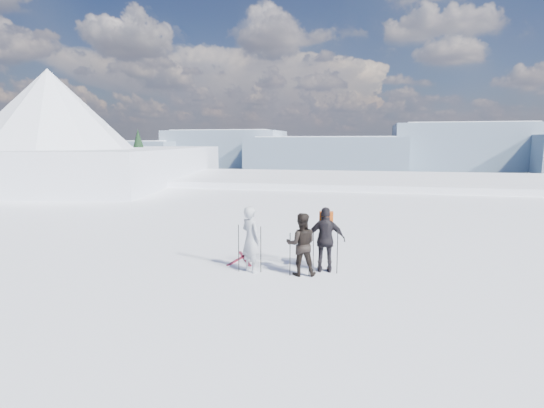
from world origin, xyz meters
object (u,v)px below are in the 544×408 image
Objects in this scene: skier_pack at (326,240)px; skis_loose at (243,258)px; skier_dark at (301,244)px; skier_grey at (251,239)px.

skier_pack is 2.89m from skis_loose.
skis_loose is (-2.02, 1.20, -0.84)m from skier_dark.
skis_loose is at bearing -26.52° from skier_grey.
skier_pack is (0.62, 0.44, 0.05)m from skier_dark.
skier_grey is 1.60m from skis_loose.
skier_pack is at bearing -155.26° from skier_dark.
skier_grey is at bearing -11.52° from skier_dark.
skier_grey is 2.09m from skier_pack.
skier_pack is 1.08× the size of skis_loose.
skier_pack reaches higher than skis_loose.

